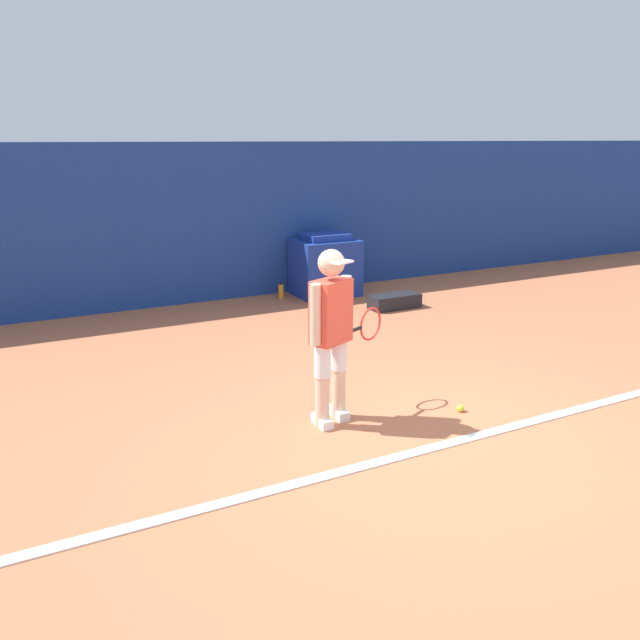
% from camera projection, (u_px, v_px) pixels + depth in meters
% --- Properties ---
extents(ground_plane, '(24.00, 24.00, 0.00)m').
position_uv_depth(ground_plane, '(433.00, 438.00, 5.06)').
color(ground_plane, '#B76642').
extents(back_wall, '(24.00, 0.10, 2.30)m').
position_uv_depth(back_wall, '(224.00, 223.00, 9.18)').
color(back_wall, navy).
rests_on(back_wall, ground_plane).
extents(court_baseline, '(21.60, 0.10, 0.01)m').
position_uv_depth(court_baseline, '(444.00, 445.00, 4.94)').
color(court_baseline, white).
rests_on(court_baseline, ground_plane).
extents(tennis_player, '(0.89, 0.47, 1.50)m').
position_uv_depth(tennis_player, '(332.00, 330.00, 5.16)').
color(tennis_player, beige).
rests_on(tennis_player, ground_plane).
extents(tennis_ball, '(0.07, 0.07, 0.07)m').
position_uv_depth(tennis_ball, '(460.00, 408.00, 5.55)').
color(tennis_ball, '#D1E533').
rests_on(tennis_ball, ground_plane).
extents(covered_chair, '(0.94, 0.74, 0.96)m').
position_uv_depth(covered_chair, '(325.00, 266.00, 9.59)').
color(covered_chair, navy).
rests_on(covered_chair, ground_plane).
extents(equipment_bag, '(0.74, 0.32, 0.20)m').
position_uv_depth(equipment_bag, '(394.00, 301.00, 8.93)').
color(equipment_bag, black).
rests_on(equipment_bag, ground_plane).
extents(water_bottle, '(0.08, 0.08, 0.24)m').
position_uv_depth(water_bottle, '(281.00, 291.00, 9.47)').
color(water_bottle, orange).
rests_on(water_bottle, ground_plane).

